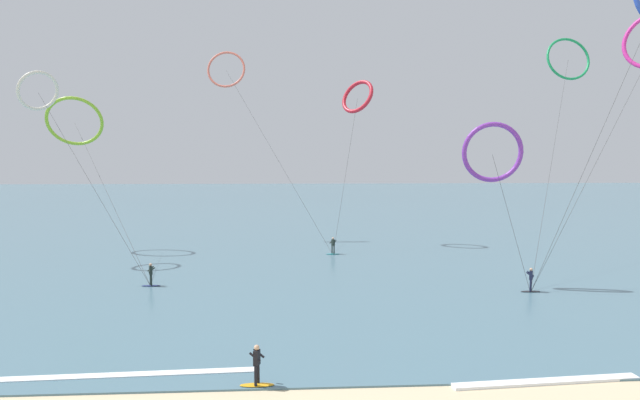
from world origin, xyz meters
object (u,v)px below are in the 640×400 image
(kite_coral, at_px, (226,70))
(kite_violet, at_px, (492,152))
(kite_crimson, at_px, (357,97))
(surfer_charcoal, at_px, (531,281))
(surfer_navy, at_px, (151,276))
(surfer_teal, at_px, (333,247))
(kite_emerald, at_px, (568,59))
(kite_lime, at_px, (75,122))
(surfer_amber, at_px, (257,368))
(kite_ivory, at_px, (38,91))

(kite_coral, height_order, kite_violet, kite_coral)
(kite_coral, bearing_deg, kite_crimson, -10.47)
(surfer_charcoal, height_order, surfer_navy, same)
(kite_coral, distance_m, kite_violet, 34.58)
(surfer_navy, relative_size, kite_coral, 0.08)
(surfer_navy, bearing_deg, surfer_teal, -76.67)
(surfer_teal, xyz_separation_m, kite_emerald, (26.93, 6.46, 19.91))
(kite_coral, xyz_separation_m, kite_emerald, (38.61, -4.79, 0.68))
(kite_lime, bearing_deg, surfer_teal, 157.79)
(surfer_teal, distance_m, surfer_navy, 18.78)
(surfer_charcoal, relative_size, surfer_navy, 1.00)
(surfer_charcoal, bearing_deg, kite_crimson, -124.97)
(surfer_amber, height_order, kite_violet, kite_violet)
(kite_coral, relative_size, kite_violet, 1.85)
(kite_coral, height_order, kite_emerald, kite_emerald)
(surfer_teal, xyz_separation_m, kite_ivory, (-26.58, -2.46, 14.69))
(kite_emerald, bearing_deg, kite_coral, 170.44)
(kite_crimson, relative_size, kite_lime, 1.01)
(surfer_amber, xyz_separation_m, kite_violet, (15.97, 15.73, 9.07))
(kite_emerald, bearing_deg, surfer_teal, -169.01)
(surfer_teal, bearing_deg, surfer_navy, 89.82)
(surfer_amber, height_order, surfer_charcoal, same)
(surfer_navy, distance_m, kite_emerald, 49.48)
(kite_ivory, bearing_deg, kite_coral, 170.66)
(kite_crimson, bearing_deg, kite_emerald, 44.58)
(kite_emerald, bearing_deg, surfer_amber, -134.93)
(kite_violet, xyz_separation_m, kite_ivory, (-37.05, 10.83, 5.62))
(surfer_charcoal, xyz_separation_m, kite_emerald, (14.25, 21.64, 19.91))
(surfer_teal, bearing_deg, kite_lime, 41.16)
(kite_coral, xyz_separation_m, kite_crimson, (14.94, -4.35, -3.60))
(surfer_charcoal, bearing_deg, kite_violet, -98.83)
(surfer_navy, distance_m, kite_lime, 23.58)
(surfer_charcoal, relative_size, kite_coral, 0.08)
(kite_emerald, relative_size, kite_ivory, 1.35)
(kite_lime, relative_size, kite_ivory, 1.06)
(surfer_teal, bearing_deg, surfer_charcoal, 179.86)
(kite_ivory, bearing_deg, kite_crimson, 145.46)
(kite_violet, bearing_deg, surfer_amber, 52.02)
(kite_ivory, bearing_deg, kite_lime, -144.89)
(surfer_amber, height_order, kite_crimson, kite_crimson)
(kite_violet, height_order, kite_crimson, kite_crimson)
(surfer_teal, height_order, kite_violet, kite_violet)
(surfer_navy, xyz_separation_m, kite_crimson, (17.68, 18.93, 15.63))
(surfer_amber, relative_size, kite_crimson, 0.09)
(kite_lime, bearing_deg, surfer_charcoal, 140.29)
(surfer_navy, height_order, kite_violet, kite_violet)
(kite_crimson, bearing_deg, surfer_teal, -69.62)
(surfer_navy, xyz_separation_m, kite_violet, (24.90, -1.26, 9.07))
(kite_crimson, distance_m, kite_lime, 29.80)
(surfer_navy, height_order, kite_coral, kite_coral)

